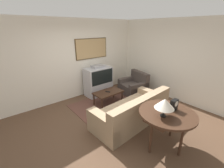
{
  "coord_description": "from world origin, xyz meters",
  "views": [
    {
      "loc": [
        -2.19,
        -2.62,
        2.41
      ],
      "look_at": [
        0.59,
        0.73,
        0.75
      ],
      "focal_mm": 24.0,
      "sensor_mm": 36.0,
      "label": 1
    }
  ],
  "objects_px": {
    "tv": "(98,81)",
    "armchair": "(134,87)",
    "table_lamp": "(165,104)",
    "couch": "(133,112)",
    "console_table": "(167,115)",
    "coffee_table": "(108,93)",
    "mantel_clock": "(174,105)"
  },
  "relations": [
    {
      "from": "console_table",
      "to": "mantel_clock",
      "type": "xyz_separation_m",
      "value": [
        0.18,
        -0.02,
        0.18
      ]
    },
    {
      "from": "tv",
      "to": "armchair",
      "type": "height_order",
      "value": "tv"
    },
    {
      "from": "couch",
      "to": "table_lamp",
      "type": "relative_size",
      "value": 6.06
    },
    {
      "from": "tv",
      "to": "couch",
      "type": "height_order",
      "value": "tv"
    },
    {
      "from": "couch",
      "to": "tv",
      "type": "bearing_deg",
      "value": -102.12
    },
    {
      "from": "table_lamp",
      "to": "mantel_clock",
      "type": "distance_m",
      "value": 0.4
    },
    {
      "from": "armchair",
      "to": "console_table",
      "type": "relative_size",
      "value": 0.95
    },
    {
      "from": "table_lamp",
      "to": "mantel_clock",
      "type": "xyz_separation_m",
      "value": [
        0.37,
        -0.0,
        -0.15
      ]
    },
    {
      "from": "console_table",
      "to": "table_lamp",
      "type": "xyz_separation_m",
      "value": [
        -0.2,
        -0.02,
        0.34
      ]
    },
    {
      "from": "tv",
      "to": "mantel_clock",
      "type": "relative_size",
      "value": 4.99
    },
    {
      "from": "armchair",
      "to": "coffee_table",
      "type": "distance_m",
      "value": 1.27
    },
    {
      "from": "couch",
      "to": "console_table",
      "type": "relative_size",
      "value": 1.98
    },
    {
      "from": "armchair",
      "to": "table_lamp",
      "type": "height_order",
      "value": "table_lamp"
    },
    {
      "from": "console_table",
      "to": "mantel_clock",
      "type": "relative_size",
      "value": 4.94
    },
    {
      "from": "couch",
      "to": "console_table",
      "type": "xyz_separation_m",
      "value": [
        -0.11,
        -1.02,
        0.45
      ]
    },
    {
      "from": "coffee_table",
      "to": "mantel_clock",
      "type": "height_order",
      "value": "mantel_clock"
    },
    {
      "from": "tv",
      "to": "table_lamp",
      "type": "relative_size",
      "value": 3.08
    },
    {
      "from": "armchair",
      "to": "console_table",
      "type": "bearing_deg",
      "value": -22.12
    },
    {
      "from": "couch",
      "to": "mantel_clock",
      "type": "distance_m",
      "value": 1.22
    },
    {
      "from": "armchair",
      "to": "mantel_clock",
      "type": "xyz_separation_m",
      "value": [
        -1.35,
        -2.3,
        0.66
      ]
    },
    {
      "from": "armchair",
      "to": "mantel_clock",
      "type": "bearing_deg",
      "value": -18.72
    },
    {
      "from": "couch",
      "to": "console_table",
      "type": "distance_m",
      "value": 1.12
    },
    {
      "from": "mantel_clock",
      "to": "console_table",
      "type": "bearing_deg",
      "value": 173.26
    },
    {
      "from": "mantel_clock",
      "to": "couch",
      "type": "bearing_deg",
      "value": 93.51
    },
    {
      "from": "console_table",
      "to": "table_lamp",
      "type": "distance_m",
      "value": 0.39
    },
    {
      "from": "tv",
      "to": "table_lamp",
      "type": "xyz_separation_m",
      "value": [
        -0.64,
        -3.09,
        0.55
      ]
    },
    {
      "from": "armchair",
      "to": "coffee_table",
      "type": "xyz_separation_m",
      "value": [
        -1.27,
        -0.03,
        0.1
      ]
    },
    {
      "from": "coffee_table",
      "to": "table_lamp",
      "type": "xyz_separation_m",
      "value": [
        -0.46,
        -2.27,
        0.71
      ]
    },
    {
      "from": "tv",
      "to": "armchair",
      "type": "bearing_deg",
      "value": -36.26
    },
    {
      "from": "tv",
      "to": "mantel_clock",
      "type": "xyz_separation_m",
      "value": [
        -0.27,
        -3.09,
        0.4
      ]
    },
    {
      "from": "table_lamp",
      "to": "coffee_table",
      "type": "bearing_deg",
      "value": 78.65
    },
    {
      "from": "coffee_table",
      "to": "mantel_clock",
      "type": "bearing_deg",
      "value": -92.12
    }
  ]
}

